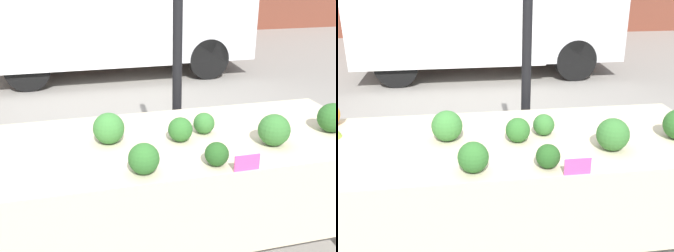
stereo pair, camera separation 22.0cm
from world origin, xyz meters
The scene contains 10 objects.
tent_pole centered at (0.25, 0.71, 1.11)m, with size 0.07×0.07×2.22m.
market_table centered at (0.00, -0.07, 0.75)m, with size 2.39×0.93×0.84m.
broccoli_head_0 centered at (0.54, -0.21, 0.93)m, with size 0.17×0.17×0.17m.
broccoli_head_1 centered at (0.22, 0.03, 0.90)m, with size 0.12×0.12×0.12m.
broccoli_head_2 centered at (0.06, -0.04, 0.91)m, with size 0.14×0.14×0.14m.
broccoli_head_3 centered at (0.96, -0.13, 0.92)m, with size 0.17×0.17×0.17m.
broccoli_head_4 centered at (-0.21, -0.35, 0.91)m, with size 0.15×0.15×0.15m.
broccoli_head_5 centered at (0.15, -0.36, 0.90)m, with size 0.12×0.12×0.12m.
broccoli_head_6 centered at (-0.33, 0.03, 0.92)m, with size 0.17×0.17×0.17m.
price_sign centered at (0.28, -0.45, 0.88)m, with size 0.13×0.01×0.08m.
Camera 1 is at (-0.50, -1.97, 1.75)m, focal length 42.00 mm.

